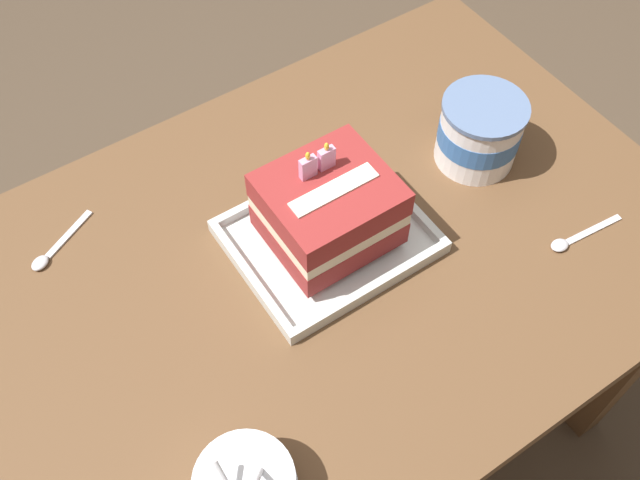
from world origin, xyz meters
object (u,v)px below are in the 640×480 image
Objects in this scene: foil_tray at (328,238)px; ice_cream_tub at (480,132)px; serving_spoon_near_tray at (570,240)px; birthday_cake at (329,209)px; serving_spoon_by_bowls at (49,254)px.

ice_cream_tub reaches higher than foil_tray.
foil_tray is 2.11× the size of serving_spoon_near_tray.
birthday_cake is (-0.00, 0.00, 0.07)m from foil_tray.
ice_cream_tub is 1.01× the size of serving_spoon_near_tray.
birthday_cake is 0.42m from serving_spoon_by_bowls.
birthday_cake reaches higher than foil_tray.
serving_spoon_by_bowls is (-0.36, 0.21, -0.08)m from birthday_cake.
ice_cream_tub is 0.68m from serving_spoon_by_bowls.
ice_cream_tub is at bearing 1.62° from birthday_cake.
serving_spoon_by_bowls is at bearing 149.96° from birthday_cake.
foil_tray is 0.07m from birthday_cake.
foil_tray is 1.61× the size of birthday_cake.
foil_tray is at bearing -90.00° from birthday_cake.
foil_tray reaches higher than serving_spoon_near_tray.
birthday_cake is at bearing 90.00° from foil_tray.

